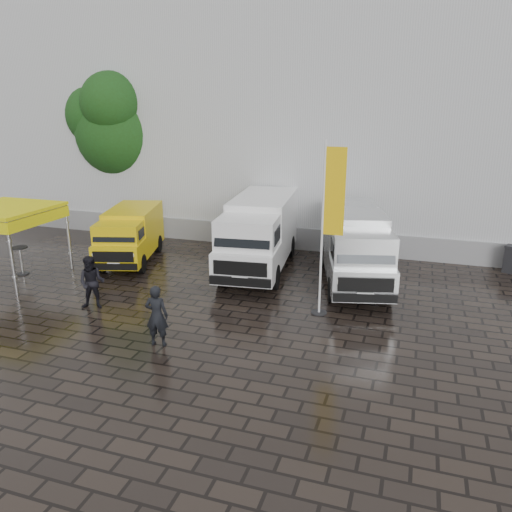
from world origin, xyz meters
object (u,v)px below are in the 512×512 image
(flagpole, at_px, (329,220))
(van_silver, at_px, (354,248))
(van_yellow, at_px, (130,236))
(person_tent, at_px, (92,283))
(cocktail_table, at_px, (21,261))
(canopy_tent, at_px, (4,212))
(van_white, at_px, (259,235))
(person_front, at_px, (157,316))

(flagpole, bearing_deg, van_silver, 82.27)
(van_yellow, height_order, van_silver, van_silver)
(person_tent, bearing_deg, van_silver, 15.24)
(cocktail_table, bearing_deg, canopy_tent, -104.28)
(canopy_tent, bearing_deg, person_tent, -18.49)
(van_white, relative_size, person_tent, 3.73)
(van_yellow, bearing_deg, flagpole, -34.59)
(van_white, xyz_separation_m, van_silver, (3.74, -0.35, -0.09))
(van_white, height_order, flagpole, flagpole)
(canopy_tent, bearing_deg, van_yellow, 44.11)
(canopy_tent, xyz_separation_m, cocktail_table, (0.10, 0.38, -2.00))
(van_yellow, distance_m, cocktail_table, 4.21)
(van_silver, distance_m, flagpole, 3.65)
(van_silver, bearing_deg, canopy_tent, -178.75)
(cocktail_table, bearing_deg, van_yellow, 41.29)
(cocktail_table, bearing_deg, flagpole, -0.57)
(person_front, bearing_deg, cocktail_table, -33.22)
(van_white, relative_size, person_front, 3.73)
(canopy_tent, distance_m, person_front, 8.78)
(van_yellow, bearing_deg, person_front, -69.60)
(person_front, bearing_deg, van_yellow, -61.90)
(canopy_tent, height_order, flagpole, flagpole)
(van_white, relative_size, van_silver, 1.07)
(canopy_tent, height_order, cocktail_table, canopy_tent)
(van_silver, distance_m, canopy_tent, 12.90)
(person_front, bearing_deg, person_tent, -35.57)
(van_yellow, xyz_separation_m, van_white, (5.40, 0.66, 0.33))
(flagpole, bearing_deg, van_white, 133.07)
(van_yellow, relative_size, cocktail_table, 4.28)
(van_yellow, bearing_deg, cocktail_table, -155.01)
(flagpole, height_order, person_front, flagpole)
(van_yellow, distance_m, van_white, 5.45)
(canopy_tent, bearing_deg, van_silver, 15.58)
(cocktail_table, bearing_deg, van_silver, 14.04)
(van_white, relative_size, canopy_tent, 2.05)
(van_white, height_order, van_silver, van_white)
(canopy_tent, xyz_separation_m, flagpole, (11.94, 0.26, 0.49))
(person_front, distance_m, person_tent, 3.64)
(van_yellow, xyz_separation_m, van_silver, (9.14, 0.31, 0.24))
(person_front, xyz_separation_m, person_tent, (-3.24, 1.65, 0.00))
(flagpole, relative_size, person_front, 3.11)
(van_white, bearing_deg, van_silver, -11.76)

